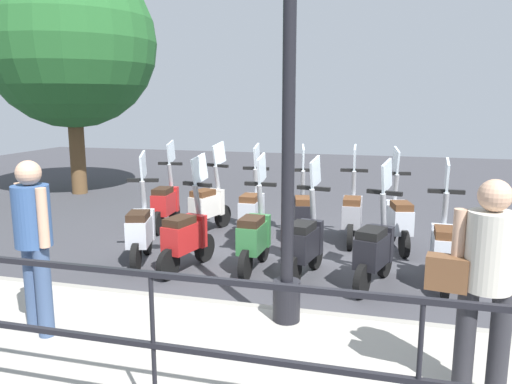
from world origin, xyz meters
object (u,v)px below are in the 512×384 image
(scooter_near_2, at_px, (305,242))
(scooter_far_4, at_px, (208,205))
(scooter_near_0, at_px, (444,248))
(scooter_far_2, at_px, (303,213))
(lamp_post_near, at_px, (289,109))
(scooter_far_0, at_px, (398,218))
(scooter_far_5, at_px, (166,202))
(scooter_near_5, at_px, (141,229))
(scooter_far_1, at_px, (352,213))
(tree_large, at_px, (70,42))
(scooter_near_1, at_px, (375,249))
(pedestrian_distant, at_px, (33,234))
(scooter_far_3, at_px, (252,210))
(scooter_near_4, at_px, (186,235))
(pedestrian_with_bag, at_px, (485,274))
(scooter_near_3, at_px, (255,235))

(scooter_near_2, xyz_separation_m, scooter_far_4, (1.82, 1.98, 0.00))
(scooter_near_0, distance_m, scooter_far_2, 2.45)
(lamp_post_near, distance_m, scooter_far_0, 3.78)
(scooter_near_0, height_order, scooter_far_5, same)
(scooter_near_5, xyz_separation_m, scooter_far_1, (1.78, -2.76, 0.00))
(scooter_far_2, bearing_deg, scooter_far_0, -102.63)
(tree_large, xyz_separation_m, scooter_far_1, (-2.63, -6.74, -3.07))
(scooter_near_1, distance_m, scooter_far_0, 1.72)
(pedestrian_distant, relative_size, scooter_far_4, 1.03)
(scooter_far_3, bearing_deg, lamp_post_near, -160.59)
(scooter_near_0, bearing_deg, scooter_far_3, 64.64)
(scooter_near_5, bearing_deg, scooter_near_4, -116.20)
(pedestrian_with_bag, height_order, tree_large, tree_large)
(pedestrian_with_bag, relative_size, pedestrian_distant, 1.00)
(lamp_post_near, relative_size, scooter_near_3, 2.95)
(tree_large, relative_size, scooter_near_5, 3.61)
(scooter_near_2, height_order, scooter_near_3, same)
(scooter_far_3, relative_size, scooter_far_5, 1.00)
(scooter_near_2, bearing_deg, scooter_far_2, 21.41)
(tree_large, relative_size, scooter_far_3, 3.61)
(lamp_post_near, distance_m, scooter_far_2, 3.66)
(scooter_far_0, distance_m, scooter_far_5, 3.94)
(scooter_near_4, bearing_deg, scooter_near_3, -62.43)
(pedestrian_distant, xyz_separation_m, scooter_near_1, (2.34, -2.91, -0.60))
(pedestrian_distant, distance_m, scooter_near_4, 2.43)
(scooter_near_5, bearing_deg, scooter_far_3, -52.74)
(scooter_near_3, relative_size, scooter_far_4, 1.00)
(scooter_far_0, distance_m, scooter_far_4, 3.14)
(scooter_far_2, height_order, scooter_far_3, same)
(scooter_near_1, height_order, scooter_near_2, same)
(scooter_near_4, bearing_deg, scooter_far_0, -44.87)
(scooter_near_3, xyz_separation_m, scooter_far_2, (1.51, -0.40, 0.00))
(lamp_post_near, height_order, scooter_far_4, lamp_post_near)
(scooter_far_2, distance_m, scooter_far_5, 2.48)
(scooter_near_1, height_order, scooter_far_5, same)
(tree_large, xyz_separation_m, scooter_far_2, (-2.80, -5.98, -3.07))
(scooter_far_3, bearing_deg, scooter_far_2, -90.49)
(scooter_near_3, distance_m, scooter_far_4, 2.12)
(scooter_near_5, bearing_deg, scooter_near_2, -107.29)
(pedestrian_distant, relative_size, scooter_far_2, 1.03)
(scooter_near_1, relative_size, scooter_near_4, 1.00)
(scooter_near_5, bearing_deg, lamp_post_near, -140.65)
(scooter_near_5, relative_size, scooter_far_1, 1.00)
(scooter_far_5, bearing_deg, scooter_near_1, -122.35)
(pedestrian_distant, xyz_separation_m, scooter_far_1, (4.22, -2.50, -0.60))
(scooter_near_4, xyz_separation_m, scooter_near_5, (0.12, 0.73, 0.00))
(scooter_near_1, bearing_deg, scooter_far_4, 73.48)
(tree_large, height_order, scooter_near_5, tree_large)
(scooter_far_3, bearing_deg, scooter_far_0, -91.46)
(lamp_post_near, distance_m, pedestrian_with_bag, 2.11)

